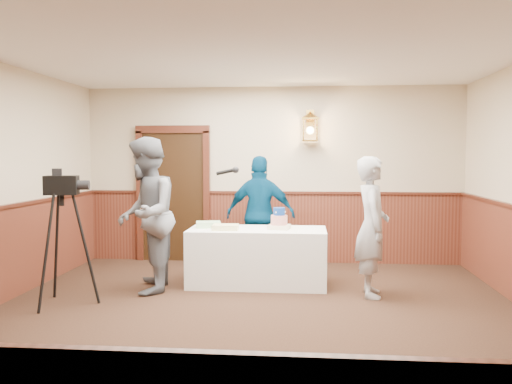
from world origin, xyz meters
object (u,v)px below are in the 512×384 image
sheet_cake_yellow (225,227)px  sheet_cake_green (208,224)px  assistant_p (261,215)px  tv_camera_rig (63,247)px  tiered_cake (279,221)px  baker (372,227)px  display_table (257,257)px  interviewer (146,215)px

sheet_cake_yellow → sheet_cake_green: (-0.26, 0.22, 0.00)m
assistant_p → tv_camera_rig: size_ratio=1.15×
tiered_cake → baker: bearing=-21.0°
display_table → tv_camera_rig: size_ratio=1.21×
sheet_cake_yellow → baker: bearing=-9.0°
sheet_cake_green → interviewer: size_ratio=0.17×
interviewer → assistant_p: (1.34, 1.21, -0.12)m
baker → tiered_cake: bearing=69.0°
sheet_cake_green → tv_camera_rig: (-1.47, -1.22, -0.12)m
tiered_cake → sheet_cake_yellow: tiered_cake is taller
interviewer → assistant_p: interviewer is taller
tiered_cake → tv_camera_rig: (-2.42, -1.15, -0.19)m
sheet_cake_yellow → sheet_cake_green: sheet_cake_green is taller
sheet_cake_yellow → tv_camera_rig: 2.00m
display_table → sheet_cake_green: bearing=172.8°
baker → display_table: bearing=73.4°
tiered_cake → baker: baker is taller
sheet_cake_yellow → assistant_p: size_ratio=0.19×
assistant_p → display_table: bearing=97.0°
interviewer → tv_camera_rig: interviewer is taller
sheet_cake_yellow → interviewer: 1.03m
sheet_cake_green → tv_camera_rig: bearing=-140.2°
sheet_cake_yellow → sheet_cake_green: bearing=140.0°
tiered_cake → display_table: bearing=-177.1°
sheet_cake_yellow → baker: (1.84, -0.29, 0.07)m
sheet_cake_green → baker: size_ratio=0.19×
tv_camera_rig → sheet_cake_yellow: bearing=18.4°
tiered_cake → tv_camera_rig: 2.69m
sheet_cake_yellow → assistant_p: assistant_p is taller
display_table → assistant_p: assistant_p is taller
interviewer → baker: interviewer is taller
baker → assistant_p: size_ratio=1.00×
display_table → baker: (1.43, -0.43, 0.48)m
baker → tv_camera_rig: baker is taller
interviewer → assistant_p: 1.81m
sheet_cake_green → tv_camera_rig: 1.91m
tiered_cake → tv_camera_rig: bearing=-154.6°
display_table → tv_camera_rig: bearing=-152.0°
display_table → interviewer: interviewer is taller
display_table → tiered_cake: 0.56m
sheet_cake_yellow → tv_camera_rig: (-1.73, -1.00, -0.12)m
sheet_cake_yellow → interviewer: interviewer is taller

